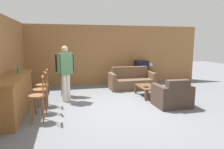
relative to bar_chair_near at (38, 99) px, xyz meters
name	(u,v)px	position (x,y,z in m)	size (l,w,h in m)	color
ground_plane	(122,108)	(2.19, 0.46, -0.55)	(24.00, 24.00, 0.00)	slate
wall_back	(100,55)	(2.19, 4.00, 0.75)	(9.40, 0.08, 2.60)	#9E6B3D
wall_left	(10,61)	(-0.96, 1.73, 0.75)	(0.08, 8.53, 2.60)	#9E6B3D
bar_counter	(15,95)	(-0.62, 0.62, -0.04)	(0.55, 2.39, 1.02)	brown
bar_chair_near	(38,99)	(0.00, 0.00, 0.00)	(0.38, 0.38, 1.09)	brown
bar_chair_mid	(41,92)	(0.00, 0.63, 0.00)	(0.43, 0.43, 1.09)	brown
bar_chair_far	(43,88)	(0.00, 1.23, 0.00)	(0.39, 0.39, 1.09)	brown
couch_far	(131,81)	(3.26, 2.80, -0.25)	(1.81, 0.85, 0.86)	brown
armchair_near	(172,96)	(3.67, 0.29, -0.25)	(0.98, 0.81, 0.84)	#423328
coffee_table	(147,88)	(3.38, 1.49, -0.24)	(0.55, 1.02, 0.36)	brown
tv_unit	(141,77)	(4.03, 3.66, -0.27)	(1.15, 0.50, 0.56)	#513823
tv	(141,66)	(4.03, 3.65, 0.25)	(0.57, 0.42, 0.48)	black
bottle	(18,69)	(-0.57, 0.99, 0.58)	(0.06, 0.06, 0.25)	#2D7F3D
book_on_table	(146,87)	(3.28, 1.33, -0.17)	(0.15, 0.15, 0.03)	black
table_lamp	(150,64)	(4.46, 3.66, 0.32)	(0.24, 0.24, 0.43)	brown
person_by_window	(65,70)	(0.65, 2.25, 0.37)	(0.62, 0.19, 1.65)	#756B5B
person_by_counter	(65,70)	(0.66, 1.56, 0.44)	(0.48, 0.39, 1.75)	silver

